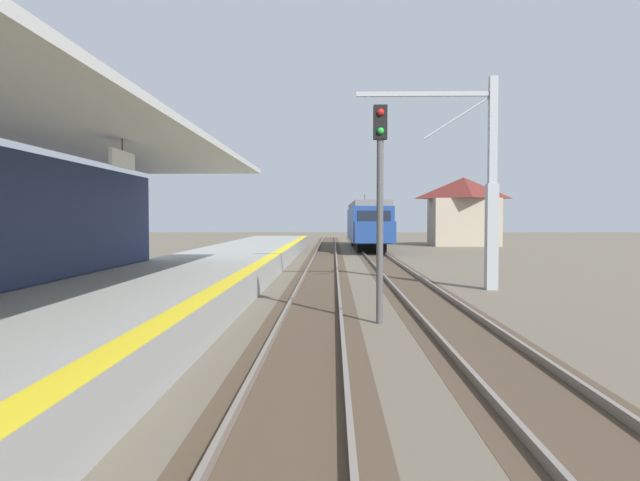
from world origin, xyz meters
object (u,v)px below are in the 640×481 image
object	(u,v)px
catenary_pylon_far_side	(483,188)
distant_trackside_house	(463,210)
approaching_train	(367,223)
rail_signal_post	(380,190)

from	to	relation	value
catenary_pylon_far_side	distant_trackside_house	bearing A→B (deg)	78.64
approaching_train	catenary_pylon_far_side	bearing A→B (deg)	-85.23
approaching_train	rail_signal_post	xyz separation A→B (m)	(-1.77, -35.83, 1.02)
approaching_train	distant_trackside_house	world-z (taller)	distant_trackside_house
approaching_train	distant_trackside_house	size ratio (longest dim) A/B	2.97
catenary_pylon_far_side	distant_trackside_house	xyz separation A→B (m)	(6.91, 34.41, -0.27)
catenary_pylon_far_side	approaching_train	bearing A→B (deg)	94.77
rail_signal_post	catenary_pylon_far_side	world-z (taller)	catenary_pylon_far_side
catenary_pylon_far_side	distant_trackside_house	distance (m)	35.10
approaching_train	catenary_pylon_far_side	distance (m)	29.13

